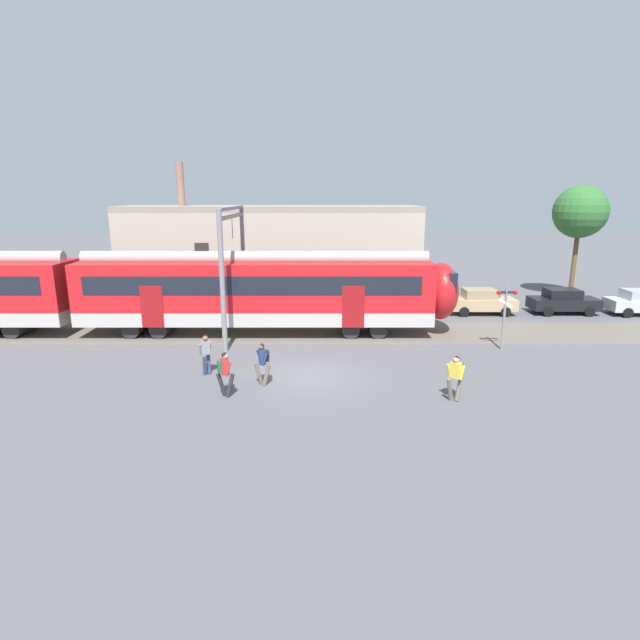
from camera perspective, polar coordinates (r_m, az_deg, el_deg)
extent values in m
plane|color=#515156|center=(20.18, -1.60, -6.45)|extent=(160.00, 160.00, 0.00)
cube|color=#605951|center=(30.02, -28.72, -1.32)|extent=(80.00, 4.40, 0.01)
cube|color=#B7B2AD|center=(26.34, -7.47, 0.73)|extent=(18.00, 3.06, 0.70)
cube|color=red|center=(26.03, -7.58, 4.05)|extent=(18.00, 3.00, 2.40)
cube|color=black|center=(24.51, -8.03, 3.89)|extent=(16.56, 0.03, 0.90)
cube|color=maroon|center=(24.55, 3.58, 1.52)|extent=(1.10, 0.04, 2.10)
cube|color=maroon|center=(25.85, -18.89, 1.42)|extent=(1.10, 0.04, 2.10)
cylinder|color=#9C9793|center=(25.83, -7.67, 7.06)|extent=(17.64, 0.70, 0.70)
cube|color=black|center=(26.25, -13.63, 8.12)|extent=(0.70, 0.12, 0.40)
cylinder|color=black|center=(26.44, 6.20, -0.52)|extent=(0.90, 2.40, 0.90)
cylinder|color=black|center=(26.32, 3.17, -0.53)|extent=(0.90, 2.40, 0.90)
cylinder|color=black|center=(27.52, -17.56, -0.53)|extent=(0.90, 2.40, 0.90)
cylinder|color=black|center=(27.97, -20.30, -0.52)|extent=(0.90, 2.40, 0.90)
ellipsoid|color=red|center=(26.62, 13.33, 3.25)|extent=(1.80, 2.85, 2.95)
cube|color=black|center=(26.60, 14.14, 4.51)|extent=(0.40, 2.40, 1.00)
cylinder|color=black|center=(30.57, -30.99, -0.49)|extent=(0.90, 2.40, 0.90)
cylinder|color=navy|center=(20.63, -13.28, -5.10)|extent=(0.25, 0.38, 0.87)
cylinder|color=navy|center=(20.91, -12.84, -4.81)|extent=(0.25, 0.38, 0.87)
cube|color=gray|center=(20.56, -13.17, -3.08)|extent=(0.41, 0.33, 0.56)
cylinder|color=gray|center=(20.66, -12.57, -3.11)|extent=(0.16, 0.26, 0.52)
cylinder|color=gray|center=(20.48, -13.76, -3.32)|extent=(0.16, 0.26, 0.52)
sphere|color=brown|center=(20.43, -13.22, -2.05)|extent=(0.22, 0.22, 0.22)
sphere|color=black|center=(20.44, -13.23, -1.96)|extent=(0.20, 0.20, 0.20)
cube|color=black|center=(20.72, -13.21, -2.89)|extent=(0.31, 0.23, 0.40)
cylinder|color=#28282D|center=(18.36, -10.45, -7.38)|extent=(0.38, 0.26, 0.87)
cylinder|color=#28282D|center=(18.49, -11.41, -7.27)|extent=(0.38, 0.26, 0.87)
cube|color=red|center=(18.18, -11.04, -5.24)|extent=(0.35, 0.42, 0.56)
cylinder|color=red|center=(18.39, -11.39, -5.19)|extent=(0.26, 0.17, 0.52)
cylinder|color=red|center=(18.00, -10.66, -5.59)|extent=(0.26, 0.17, 0.52)
sphere|color=tan|center=(18.06, -11.03, -4.06)|extent=(0.22, 0.22, 0.22)
sphere|color=black|center=(18.05, -11.10, -3.98)|extent=(0.20, 0.20, 0.20)
cube|color=#235633|center=(18.15, -11.60, -5.23)|extent=(0.25, 0.32, 0.40)
cylinder|color=#6B6051|center=(19.35, -7.25, -6.12)|extent=(0.38, 0.22, 0.87)
cylinder|color=#6B6051|center=(19.20, -6.36, -6.25)|extent=(0.38, 0.22, 0.87)
cube|color=navy|center=(19.04, -6.87, -4.18)|extent=(0.31, 0.40, 0.56)
cylinder|color=navy|center=(18.86, -6.55, -4.51)|extent=(0.26, 0.14, 0.52)
cylinder|color=navy|center=(19.26, -7.17, -4.14)|extent=(0.26, 0.14, 0.52)
sphere|color=brown|center=(18.92, -6.96, -3.06)|extent=(0.22, 0.22, 0.22)
sphere|color=black|center=(18.91, -6.90, -2.97)|extent=(0.20, 0.20, 0.20)
cube|color=black|center=(19.05, -6.33, -4.09)|extent=(0.22, 0.31, 0.40)
cylinder|color=#6B6051|center=(18.29, 14.38, -7.68)|extent=(0.36, 0.35, 0.87)
cylinder|color=#6B6051|center=(18.43, 15.34, -7.58)|extent=(0.36, 0.35, 0.87)
cube|color=gold|center=(18.12, 15.00, -5.54)|extent=(0.42, 0.43, 0.56)
cylinder|color=gold|center=(18.09, 15.72, -5.78)|extent=(0.24, 0.23, 0.52)
cylinder|color=gold|center=(18.18, 14.27, -5.59)|extent=(0.24, 0.23, 0.52)
sphere|color=tan|center=(17.98, 15.05, -4.38)|extent=(0.22, 0.22, 0.22)
sphere|color=black|center=(17.98, 15.09, -4.27)|extent=(0.20, 0.20, 0.20)
cube|color=black|center=(18.25, 15.31, -5.34)|extent=(0.31, 0.31, 0.40)
cube|color=tan|center=(32.06, 17.70, 1.81)|extent=(4.01, 1.67, 0.68)
cube|color=#9D8662|center=(31.89, 17.53, 2.90)|extent=(1.91, 1.45, 0.56)
cube|color=black|center=(32.20, 19.14, 2.81)|extent=(0.13, 1.37, 0.48)
cylinder|color=black|center=(33.24, 19.31, 1.50)|extent=(0.60, 0.20, 0.60)
cylinder|color=black|center=(31.81, 20.20, 0.89)|extent=(0.60, 0.20, 0.60)
cylinder|color=black|center=(32.51, 15.17, 1.54)|extent=(0.60, 0.20, 0.60)
cylinder|color=black|center=(31.05, 15.89, 0.92)|extent=(0.60, 0.20, 0.60)
cube|color=black|center=(34.03, 25.82, 1.75)|extent=(4.01, 1.67, 0.68)
cube|color=black|center=(33.85, 25.70, 2.78)|extent=(1.91, 1.46, 0.56)
cube|color=black|center=(34.27, 27.13, 2.67)|extent=(0.13, 1.37, 0.48)
cylinder|color=black|center=(35.32, 27.04, 1.45)|extent=(0.60, 0.21, 0.60)
cylinder|color=black|center=(33.97, 28.19, 0.87)|extent=(0.60, 0.21, 0.60)
cylinder|color=black|center=(34.27, 23.34, 1.50)|extent=(0.60, 0.21, 0.60)
cylinder|color=black|center=(32.88, 24.37, 0.91)|extent=(0.60, 0.21, 0.60)
cube|color=#B7BABF|center=(36.02, 32.63, 1.53)|extent=(4.03, 1.72, 0.68)
cube|color=#A1A3A8|center=(35.83, 32.56, 2.51)|extent=(1.93, 1.48, 0.56)
cylinder|color=black|center=(36.11, 30.25, 1.31)|extent=(0.60, 0.21, 0.60)
cylinder|color=black|center=(34.79, 31.48, 0.74)|extent=(0.60, 0.21, 0.60)
cylinder|color=gray|center=(22.98, -11.35, 4.22)|extent=(0.24, 0.24, 6.50)
cylinder|color=gray|center=(29.22, -8.99, 6.37)|extent=(0.24, 0.24, 6.50)
cube|color=gray|center=(25.82, -10.34, 12.46)|extent=(0.20, 6.40, 0.16)
cube|color=gray|center=(25.83, -10.30, 11.58)|extent=(0.20, 6.40, 0.16)
cylinder|color=black|center=(25.86, -10.24, 10.25)|extent=(0.03, 0.03, 1.00)
cylinder|color=gray|center=(24.69, 20.05, 0.16)|extent=(0.11, 0.11, 3.00)
cube|color=black|center=(24.44, 20.29, 3.00)|extent=(0.80, 0.10, 0.10)
sphere|color=red|center=(24.25, 19.50, 2.99)|extent=(0.20, 0.20, 0.20)
sphere|color=red|center=(24.52, 21.17, 2.96)|extent=(0.20, 0.20, 0.20)
cube|color=white|center=(24.50, 20.22, 1.84)|extent=(0.72, 0.03, 0.48)
cube|color=#B2A899|center=(34.44, -5.79, 7.20)|extent=(19.70, 5.00, 6.00)
cube|color=gray|center=(34.21, -5.93, 12.52)|extent=(19.70, 5.00, 0.40)
cylinder|color=#8C6656|center=(35.26, -15.90, 14.40)|extent=(0.50, 0.50, 3.20)
cylinder|color=brown|center=(39.28, 26.77, 5.69)|extent=(0.32, 0.32, 4.74)
sphere|color=#2D662D|center=(39.02, 27.36, 10.94)|extent=(3.57, 3.57, 3.57)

